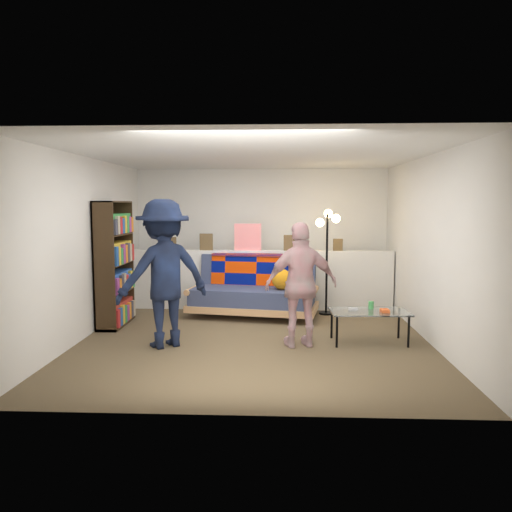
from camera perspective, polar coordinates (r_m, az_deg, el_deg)
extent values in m
plane|color=brown|center=(6.77, -0.15, -9.23)|extent=(5.00, 5.00, 0.00)
cube|color=silver|center=(9.05, 0.60, 2.32)|extent=(4.50, 0.10, 2.40)
cube|color=silver|center=(7.03, -18.80, 0.96)|extent=(0.10, 5.00, 2.40)
cube|color=silver|center=(6.83, 19.06, 0.82)|extent=(0.10, 5.00, 2.40)
cube|color=white|center=(6.56, -0.16, 11.44)|extent=(4.50, 5.00, 0.10)
cube|color=silver|center=(8.43, 0.43, -2.74)|extent=(4.45, 0.15, 1.00)
cube|color=brown|center=(8.53, -9.70, 1.41)|extent=(0.18, 0.02, 0.22)
cube|color=brown|center=(8.42, -5.71, 1.61)|extent=(0.22, 0.02, 0.28)
cube|color=white|center=(8.34, -0.95, 2.18)|extent=(0.45, 0.02, 0.45)
cube|color=brown|center=(8.33, 3.87, 1.51)|extent=(0.20, 0.02, 0.26)
cube|color=brown|center=(8.39, 9.34, 1.27)|extent=(0.16, 0.02, 0.20)
cube|color=tan|center=(7.91, -0.35, -5.83)|extent=(2.12, 1.22, 0.10)
cube|color=#343E5E|center=(7.83, -0.43, -4.63)|extent=(1.99, 1.05, 0.25)
cube|color=#343E5E|center=(8.15, 0.18, -1.96)|extent=(1.90, 0.57, 0.59)
cylinder|color=tan|center=(8.12, -6.88, -3.68)|extent=(0.25, 0.90, 0.09)
cylinder|color=tan|center=(7.71, 6.53, -4.19)|extent=(0.25, 0.90, 0.09)
cube|color=navy|center=(8.07, 0.05, -2.04)|extent=(1.52, 0.37, 0.54)
cube|color=navy|center=(8.17, 0.26, 0.13)|extent=(1.54, 0.52, 0.03)
sphere|color=orange|center=(7.69, 3.00, -2.69)|extent=(0.31, 0.31, 0.31)
cube|color=black|center=(7.60, -16.90, -0.83)|extent=(0.02, 0.91, 1.82)
cube|color=black|center=(7.14, -17.01, -1.26)|extent=(0.30, 0.02, 1.82)
cube|color=black|center=(7.98, -14.88, -0.47)|extent=(0.30, 0.02, 1.82)
cube|color=black|center=(7.51, -16.08, 5.98)|extent=(0.30, 0.91, 0.02)
cube|color=black|center=(7.71, -15.70, -7.41)|extent=(0.30, 0.91, 0.04)
cube|color=black|center=(7.62, -15.80, -4.01)|extent=(0.30, 0.87, 0.02)
cube|color=black|center=(7.56, -15.89, -0.84)|extent=(0.30, 0.87, 0.02)
cube|color=black|center=(7.52, -15.98, 2.37)|extent=(0.30, 0.87, 0.02)
cube|color=#A92F21|center=(7.67, -15.59, -6.10)|extent=(0.22, 0.85, 0.30)
cube|color=#2958B2|center=(7.59, -15.69, -2.81)|extent=(0.22, 0.85, 0.28)
cube|color=gold|center=(7.54, -15.78, 0.38)|extent=(0.22, 0.85, 0.30)
cube|color=#31883E|center=(7.51, -15.87, 3.60)|extent=(0.22, 0.85, 0.28)
cylinder|color=black|center=(6.32, 9.23, -8.55)|extent=(0.03, 0.03, 0.40)
cylinder|color=black|center=(6.52, 17.05, -8.29)|extent=(0.03, 0.03, 0.40)
cylinder|color=black|center=(6.74, 8.64, -7.63)|extent=(0.03, 0.03, 0.40)
cylinder|color=black|center=(6.92, 16.00, -7.43)|extent=(0.03, 0.03, 0.40)
cube|color=silver|center=(6.57, 12.81, -6.22)|extent=(1.01, 0.58, 0.02)
cube|color=silver|center=(6.57, 11.03, -5.96)|extent=(0.12, 0.05, 0.03)
cube|color=#E35A28|center=(6.53, 14.50, -6.07)|extent=(0.10, 0.14, 0.04)
cylinder|color=#44A350|center=(6.68, 13.02, -5.50)|extent=(0.07, 0.07, 0.10)
cylinder|color=black|center=(8.20, 8.00, -6.48)|extent=(0.24, 0.24, 0.03)
cylinder|color=black|center=(8.07, 8.08, -0.95)|extent=(0.04, 0.04, 1.62)
sphere|color=#FFC672|center=(8.06, 7.32, 3.81)|extent=(0.13, 0.13, 0.13)
sphere|color=#FFC672|center=(8.00, 9.13, 4.24)|extent=(0.13, 0.13, 0.13)
sphere|color=#FFC672|center=(8.13, 8.26, 4.82)|extent=(0.13, 0.13, 0.13)
imported|color=black|center=(6.28, -10.52, -1.98)|extent=(1.36, 1.24, 1.83)
imported|color=pink|center=(6.20, 5.20, -3.30)|extent=(0.98, 0.58, 1.56)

